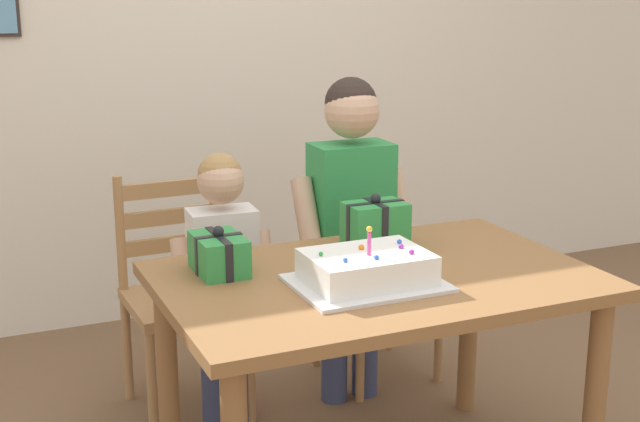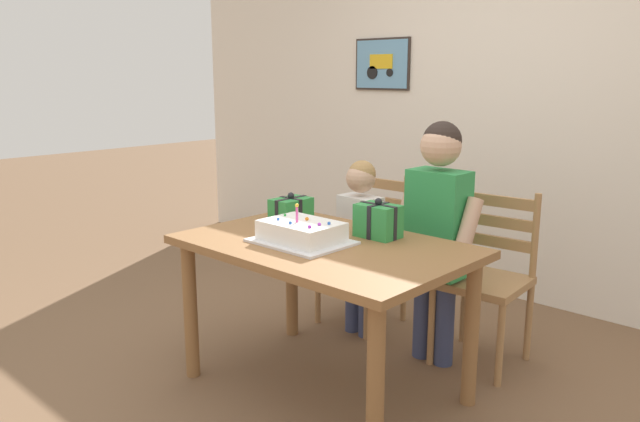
# 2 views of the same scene
# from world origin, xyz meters

# --- Properties ---
(back_wall) EXTENTS (6.40, 0.11, 2.60)m
(back_wall) POSITION_xyz_m (-0.00, 1.88, 1.30)
(back_wall) COLOR silver
(back_wall) RESTS_ON ground
(dining_table) EXTENTS (1.34, 0.88, 0.75)m
(dining_table) POSITION_xyz_m (0.00, 0.00, 0.64)
(dining_table) COLOR olive
(dining_table) RESTS_ON ground
(birthday_cake) EXTENTS (0.44, 0.34, 0.19)m
(birthday_cake) POSITION_xyz_m (-0.07, -0.08, 0.80)
(birthday_cake) COLOR silver
(birthday_cake) RESTS_ON dining_table
(gift_box_red_large) EXTENTS (0.21, 0.15, 0.20)m
(gift_box_red_large) POSITION_xyz_m (0.12, 0.25, 0.83)
(gift_box_red_large) COLOR #2D8E42
(gift_box_red_large) RESTS_ON dining_table
(gift_box_beside_cake) EXTENTS (0.15, 0.22, 0.15)m
(gift_box_beside_cake) POSITION_xyz_m (-0.44, 0.22, 0.81)
(gift_box_beside_cake) COLOR #2D8E42
(gift_box_beside_cake) RESTS_ON dining_table
(chair_left) EXTENTS (0.43, 0.43, 0.92)m
(chair_left) POSITION_xyz_m (-0.41, 0.83, 0.47)
(chair_left) COLOR #A87A4C
(chair_left) RESTS_ON ground
(chair_right) EXTENTS (0.45, 0.45, 0.92)m
(chair_right) POSITION_xyz_m (0.41, 0.83, 0.47)
(chair_right) COLOR #A87A4C
(chair_right) RESTS_ON ground
(child_older) EXTENTS (0.47, 0.26, 1.29)m
(child_older) POSITION_xyz_m (0.21, 0.63, 0.79)
(child_older) COLOR #38426B
(child_older) RESTS_ON ground
(child_younger) EXTENTS (0.38, 0.22, 1.04)m
(child_younger) POSITION_xyz_m (-0.30, 0.63, 0.63)
(child_younger) COLOR #38426B
(child_younger) RESTS_ON ground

